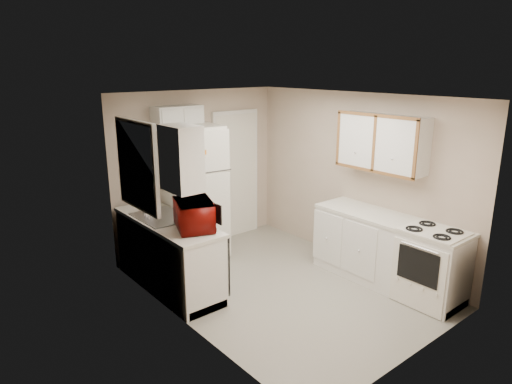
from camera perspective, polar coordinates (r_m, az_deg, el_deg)
floor at (r=6.01m, az=3.10°, el=-11.63°), size 3.80×3.80×0.00m
ceiling at (r=5.36m, az=3.48°, el=11.85°), size 3.80×3.80×0.00m
wall_left at (r=4.77m, az=-9.21°, el=-3.56°), size 3.80×3.80×0.00m
wall_right at (r=6.57m, az=12.30°, el=1.61°), size 3.80×3.80×0.00m
wall_back at (r=7.03m, az=-7.29°, el=2.76°), size 2.80×2.80×0.00m
wall_front at (r=4.44m, az=20.23°, el=-5.83°), size 2.80×2.80×0.00m
left_counter at (r=5.91m, az=-10.86°, el=-7.58°), size 0.60×1.80×0.90m
dishwasher at (r=5.56m, az=-5.20°, el=-8.45°), size 0.03×0.58×0.72m
sink at (r=5.89m, az=-11.77°, el=-3.44°), size 0.54×0.74×0.16m
microwave at (r=5.37m, az=-7.70°, el=-2.99°), size 0.68×0.52×0.40m
soap_bottle at (r=6.05m, az=-13.46°, el=-1.62°), size 0.10×0.10×0.21m
window_blinds at (r=5.58m, az=-14.54°, el=3.23°), size 0.10×0.98×1.08m
upper_cabinet_left at (r=4.87m, az=-9.32°, el=4.16°), size 0.30×0.45×0.70m
refrigerator at (r=6.60m, az=-8.20°, el=-0.13°), size 0.89×0.87×1.95m
cabinet_over_fridge at (r=6.57m, az=-9.79°, el=8.84°), size 0.70×0.30×0.40m
interior_door at (r=7.43m, az=-2.51°, el=2.14°), size 0.86×0.06×2.08m
right_counter at (r=6.12m, az=16.02°, el=-7.09°), size 0.60×2.00×0.90m
stove at (r=5.82m, az=20.89°, el=-9.21°), size 0.55×0.67×0.82m
upper_cabinet_right at (r=6.04m, az=15.46°, el=6.01°), size 0.30×1.20×0.70m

